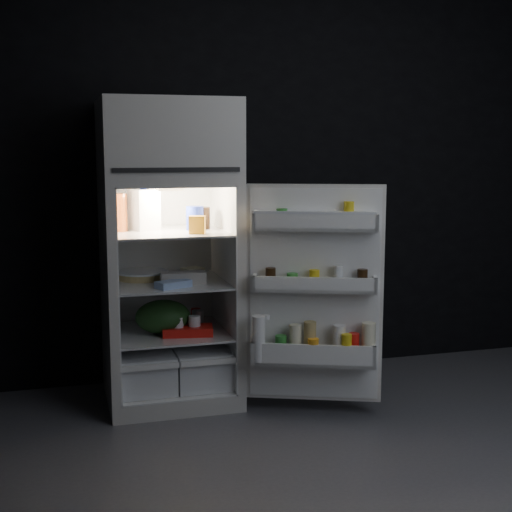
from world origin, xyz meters
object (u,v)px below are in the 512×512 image
object	(u,v)px
fridge_door	(315,298)
refrigerator	(168,242)
milk_jug	(144,210)
yogurt_tray	(188,331)
egg_carton	(183,278)

from	to	relation	value
fridge_door	refrigerator	bearing A→B (deg)	144.65
fridge_door	milk_jug	distance (m)	1.13
milk_jug	yogurt_tray	size ratio (longest dim) A/B	0.83
refrigerator	fridge_door	size ratio (longest dim) A/B	1.46
fridge_door	milk_jug	world-z (taller)	fridge_door
milk_jug	refrigerator	bearing A→B (deg)	-44.61
milk_jug	yogurt_tray	xyz separation A→B (m)	(0.21, -0.21, -0.69)
milk_jug	egg_carton	distance (m)	0.47
refrigerator	fridge_door	xyz separation A→B (m)	(0.73, -0.52, -0.27)
refrigerator	egg_carton	bearing A→B (deg)	-65.93
milk_jug	egg_carton	size ratio (longest dim) A/B	0.93
refrigerator	yogurt_tray	xyz separation A→B (m)	(0.08, -0.16, -0.50)
refrigerator	egg_carton	distance (m)	0.25
fridge_door	egg_carton	world-z (taller)	fridge_door
milk_jug	egg_carton	world-z (taller)	milk_jug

